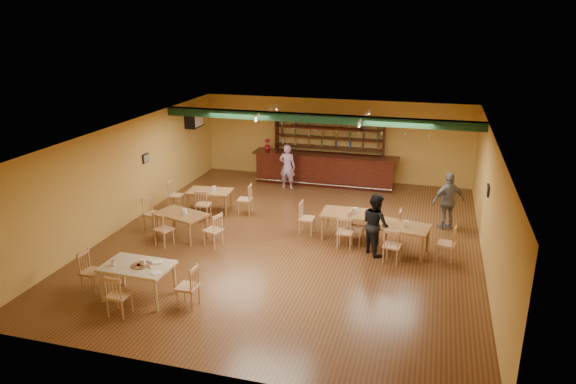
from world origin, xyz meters
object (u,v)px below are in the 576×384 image
(bar_counter, at_px, (325,169))
(dining_table_a, at_px, (210,201))
(dining_table_c, at_px, (182,225))
(near_table, at_px, (139,281))
(dining_table_d, at_px, (399,239))
(patron_right_a, at_px, (375,224))
(patron_bar, at_px, (287,167))
(dining_table_b, at_px, (349,225))

(bar_counter, xyz_separation_m, dining_table_a, (-2.89, -3.72, -0.22))
(dining_table_c, bearing_deg, near_table, -62.06)
(bar_counter, relative_size, dining_table_d, 3.56)
(bar_counter, height_order, near_table, bar_counter)
(bar_counter, distance_m, patron_right_a, 5.98)
(dining_table_d, xyz_separation_m, patron_bar, (-4.26, 4.38, 0.43))
(patron_bar, relative_size, patron_right_a, 0.99)
(dining_table_a, xyz_separation_m, patron_bar, (1.71, 2.90, 0.46))
(bar_counter, height_order, patron_right_a, patron_right_a)
(dining_table_d, relative_size, near_table, 1.01)
(dining_table_d, bearing_deg, dining_table_a, 176.05)
(bar_counter, relative_size, patron_right_a, 3.26)
(dining_table_d, bearing_deg, near_table, -133.09)
(dining_table_a, distance_m, near_table, 5.49)
(dining_table_c, relative_size, near_table, 0.95)
(dining_table_a, relative_size, dining_table_c, 0.97)
(patron_bar, bearing_deg, dining_table_c, 74.51)
(dining_table_c, relative_size, patron_bar, 0.87)
(dining_table_c, bearing_deg, patron_bar, 89.00)
(bar_counter, relative_size, patron_bar, 3.29)
(bar_counter, bearing_deg, dining_table_a, -127.83)
(dining_table_d, xyz_separation_m, patron_right_a, (-0.61, -0.24, 0.44))
(bar_counter, xyz_separation_m, dining_table_c, (-2.83, -5.84, -0.22))
(bar_counter, relative_size, near_table, 3.58)
(near_table, xyz_separation_m, patron_bar, (1.01, 8.34, 0.41))
(near_table, height_order, patron_bar, patron_bar)
(bar_counter, height_order, patron_bar, patron_bar)
(bar_counter, relative_size, dining_table_c, 3.77)
(near_table, bearing_deg, dining_table_d, 38.37)
(near_table, height_order, patron_right_a, patron_right_a)
(bar_counter, height_order, dining_table_b, bar_counter)
(bar_counter, distance_m, dining_table_d, 6.05)
(dining_table_c, xyz_separation_m, near_table, (0.64, -3.33, 0.04))
(near_table, bearing_deg, dining_table_a, 98.74)
(bar_counter, xyz_separation_m, patron_right_a, (2.47, -5.44, 0.24))
(dining_table_d, bearing_deg, bar_counter, 130.58)
(patron_right_a, bearing_deg, bar_counter, -16.30)
(dining_table_c, distance_m, near_table, 3.39)
(bar_counter, xyz_separation_m, patron_bar, (-1.19, -0.83, 0.24))
(dining_table_a, height_order, near_table, near_table)
(dining_table_a, bearing_deg, dining_table_b, -17.00)
(dining_table_c, height_order, patron_right_a, patron_right_a)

